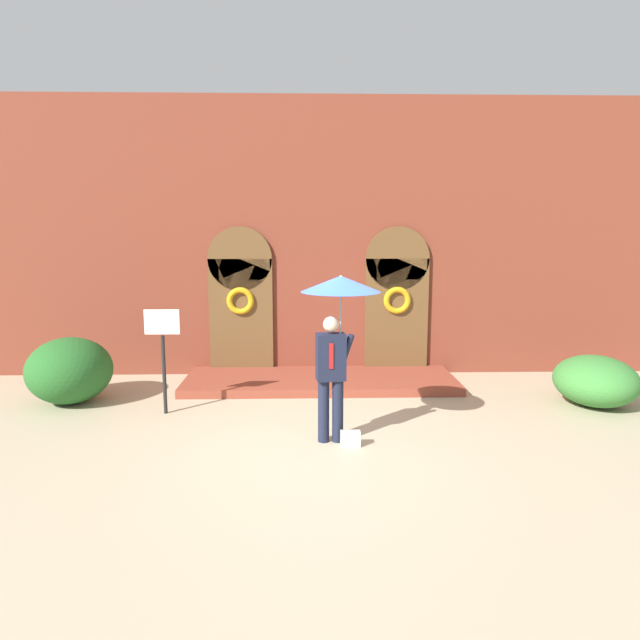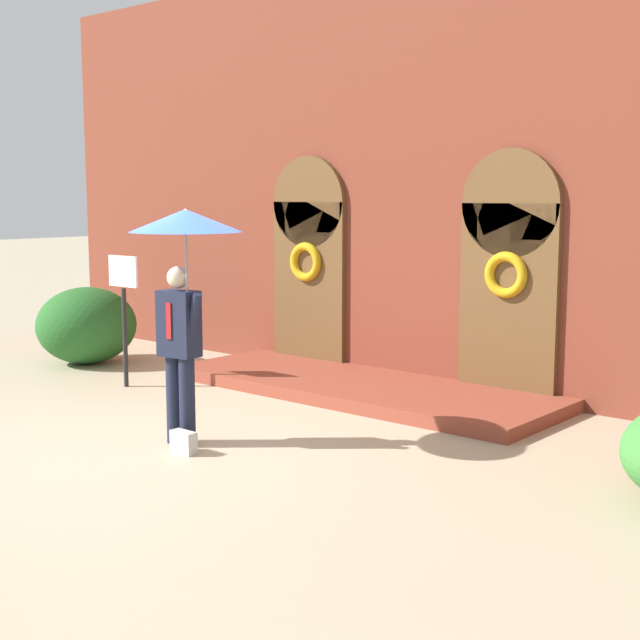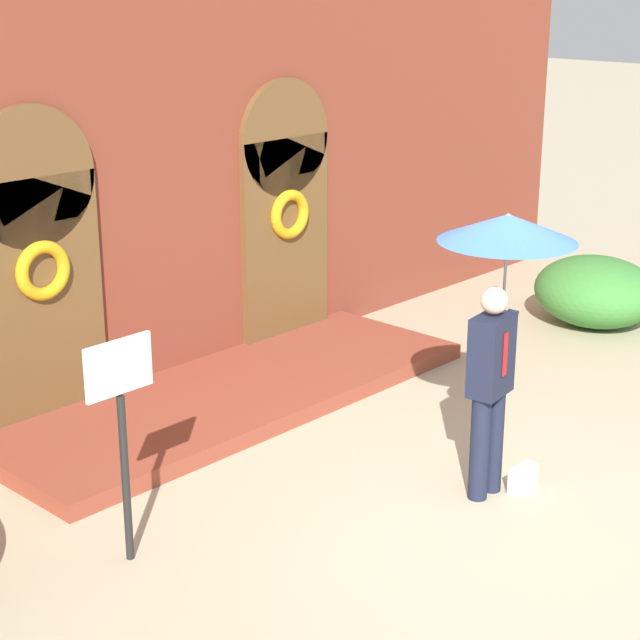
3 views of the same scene
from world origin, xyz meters
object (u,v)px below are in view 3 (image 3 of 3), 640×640
object	(u,v)px
person_with_umbrella	(503,271)
handbag	(523,478)
shrub_right	(596,291)
sign_post	(121,414)

from	to	relation	value
person_with_umbrella	handbag	world-z (taller)	person_with_umbrella
shrub_right	sign_post	bearing A→B (deg)	-177.96
sign_post	person_with_umbrella	bearing A→B (deg)	-25.79
handbag	sign_post	xyz separation A→B (m)	(-2.92, 1.53, 1.05)
sign_post	shrub_right	bearing A→B (deg)	2.04
sign_post	shrub_right	size ratio (longest dim) A/B	1.12
handbag	sign_post	size ratio (longest dim) A/B	0.16
handbag	person_with_umbrella	bearing A→B (deg)	130.09
handbag	shrub_right	xyz separation A→B (m)	(4.35, 1.79, 0.32)
person_with_umbrella	sign_post	bearing A→B (deg)	154.21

